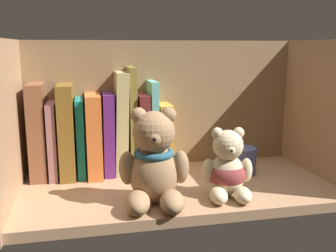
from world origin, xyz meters
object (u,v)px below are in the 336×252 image
Objects in this scene: book_7 at (132,120)px; teddy_bear_smaller at (227,170)px; pillar_candle at (243,160)px; book_4 at (94,134)px; book_10 at (164,136)px; book_8 at (142,132)px; book_9 at (152,126)px; teddy_bear_larger at (154,164)px; book_3 at (81,136)px; book_6 at (121,122)px; book_0 at (39,130)px; book_1 at (54,139)px; book_2 at (67,130)px; book_5 at (108,133)px.

teddy_bear_smaller is at bearing -51.86° from book_7.
book_4 is at bearing 166.68° from pillar_candle.
book_7 reaches higher than book_10.
book_9 reaches higher than book_8.
book_10 is 21.93cm from teddy_bear_larger.
book_7 is at bearing 0.00° from book_3.
book_6 is 1.28× the size of book_8.
book_0 is 1.24× the size of book_1.
book_2 is 1.14× the size of book_8.
pillar_candle is (8.77, 12.52, -2.36)cm from teddy_bear_smaller.
book_3 is at bearing 122.37° from teddy_bear_larger.
book_10 is 1.14× the size of teddy_bear_smaller.
book_4 is 35.27cm from pillar_candle.
book_8 is (20.26, 0.00, 0.64)cm from book_1.
book_4 reaches higher than book_10.
teddy_bear_larger is 1.32× the size of teddy_bear_smaller.
book_6 reaches higher than teddy_bear_larger.
book_0 is 1.20× the size of book_3.
book_4 is at bearing 140.62° from teddy_bear_smaller.
book_9 reaches higher than book_1.
teddy_bear_larger is at bearing -78.92° from book_6.
book_0 is 1.13× the size of book_5.
book_1 is 0.97× the size of book_3.
book_4 is at bearing 116.29° from teddy_bear_larger.
book_9 is at bearing 0.00° from book_7.
book_7 is 21.57cm from teddy_bear_larger.
book_4 is (8.93, 0.00, 0.80)cm from book_1.
book_10 is 22.32cm from teddy_bear_smaller.
pillar_candle is (39.67, -8.00, -7.41)cm from book_2.
book_3 is at bearing 143.71° from teddy_bear_smaller.
book_7 reaches higher than book_5.
teddy_bear_smaller is at bearing -125.00° from pillar_candle.
book_9 is (4.87, 0.00, -1.66)cm from book_7.
book_10 is at bearing 0.00° from book_5.
book_6 is at bearing 163.78° from pillar_candle.
book_0 reaches higher than teddy_bear_smaller.
book_2 is at bearing 180.00° from book_9.
book_9 reaches higher than book_4.
book_10 is (28.61, 0.00, -2.72)cm from book_0.
book_9 is at bearing 158.21° from pillar_candle.
book_9 is 23.96cm from teddy_bear_smaller.
book_8 is 21.11cm from teddy_bear_larger.
book_3 is 0.94× the size of book_5.
book_1 is 0.80× the size of book_9.
book_5 is 13.36cm from book_10.
book_3 is 0.96× the size of book_8.
teddy_bear_larger is (4.12, -21.05, -3.92)cm from book_6.
book_8 is 24.94cm from teddy_bear_smaller.
book_2 is at bearing 0.00° from book_0.
book_3 is 0.72× the size of book_7.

